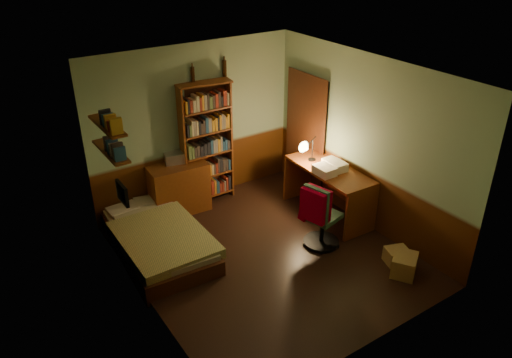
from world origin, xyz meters
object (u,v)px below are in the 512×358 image
bookshelf (207,144)px  cardboard_box_b (397,256)px  desk (328,192)px  mini_stereo (174,158)px  bed (158,231)px  cardboard_box_a (404,265)px  desk_lamp (313,143)px  office_chair (323,210)px  dresser (179,188)px

bookshelf → cardboard_box_b: bearing=-59.0°
desk → cardboard_box_b: size_ratio=4.98×
mini_stereo → desk: bearing=-23.9°
bed → cardboard_box_a: (2.48, -2.33, -0.16)m
bed → cardboard_box_b: bed is taller
cardboard_box_a → cardboard_box_b: size_ratio=1.22×
bed → desk: bearing=-9.4°
bed → cardboard_box_b: 3.34m
cardboard_box_a → cardboard_box_b: (0.11, 0.22, -0.03)m
desk_lamp → office_chair: size_ratio=0.52×
cardboard_box_a → office_chair: bearing=112.1°
dresser → cardboard_box_a: dresser is taller
desk_lamp → cardboard_box_b: (-0.01, -1.89, -1.00)m
mini_stereo → bookshelf: bearing=10.9°
dresser → desk: (1.90, -1.39, -0.00)m
desk → office_chair: bearing=-134.0°
office_chair → bed: bearing=135.4°
office_chair → cardboard_box_a: 1.30m
mini_stereo → office_chair: size_ratio=0.26×
bed → desk_lamp: desk_lamp is taller
office_chair → cardboard_box_b: size_ratio=3.75×
cardboard_box_a → bookshelf: bearing=110.1°
desk_lamp → cardboard_box_b: desk_lamp is taller
desk → cardboard_box_b: 1.54m
cardboard_box_a → cardboard_box_b: cardboard_box_a is taller
bed → mini_stereo: bearing=54.3°
bed → office_chair: office_chair is taller
bed → office_chair: bearing=-27.1°
desk_lamp → cardboard_box_a: (-0.12, -2.12, -0.97)m
dresser → office_chair: 2.37m
bookshelf → cardboard_box_a: 3.53m
desk → cardboard_box_a: 1.76m
bed → cardboard_box_a: size_ratio=5.39×
bed → bookshelf: 1.73m
desk → cardboard_box_b: desk is taller
bookshelf → office_chair: (0.71, -2.07, -0.44)m
mini_stereo → cardboard_box_a: 3.76m
cardboard_box_b → cardboard_box_a: bearing=-115.9°
desk → cardboard_box_b: (-0.04, -1.51, -0.30)m
dresser → cardboard_box_b: bearing=-53.7°
bookshelf → office_chair: bearing=-63.3°
dresser → bed: bearing=-128.9°
desk_lamp → office_chair: bearing=-142.0°
desk → office_chair: office_chair is taller
bed → mini_stereo: size_ratio=6.70×
desk → office_chair: 0.87m
bed → mini_stereo: 1.33m
bookshelf → office_chair: size_ratio=1.77×
bookshelf → desk: (1.32, -1.48, -0.60)m
office_chair → cardboard_box_a: size_ratio=3.08×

